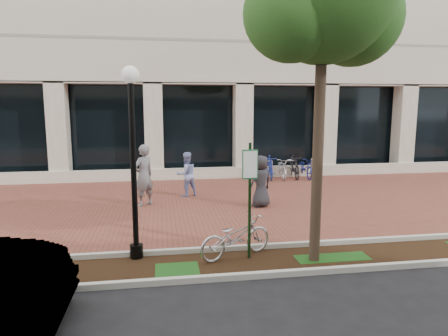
{
  "coord_description": "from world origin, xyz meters",
  "views": [
    {
      "loc": [
        -1.7,
        -12.99,
        3.26
      ],
      "look_at": [
        0.23,
        -0.8,
        1.31
      ],
      "focal_mm": 32.0,
      "sensor_mm": 36.0,
      "label": 1
    }
  ],
  "objects": [
    {
      "name": "ground",
      "position": [
        0.0,
        0.0,
        0.0
      ],
      "size": [
        120.0,
        120.0,
        0.0
      ],
      "primitive_type": "plane",
      "color": "black",
      "rests_on": "ground"
    },
    {
      "name": "brick_plaza",
      "position": [
        0.0,
        0.0,
        0.01
      ],
      "size": [
        40.0,
        9.0,
        0.01
      ],
      "primitive_type": "cube",
      "color": "brown",
      "rests_on": "ground"
    },
    {
      "name": "planting_strip",
      "position": [
        0.0,
        -5.25,
        0.01
      ],
      "size": [
        40.0,
        1.5,
        0.01
      ],
      "primitive_type": "cube",
      "color": "black",
      "rests_on": "ground"
    },
    {
      "name": "curb_plaza_side",
      "position": [
        0.0,
        -4.5,
        0.06
      ],
      "size": [
        40.0,
        0.12,
        0.12
      ],
      "primitive_type": "cube",
      "color": "beige",
      "rests_on": "ground"
    },
    {
      "name": "curb_street_side",
      "position": [
        0.0,
        -6.0,
        0.06
      ],
      "size": [
        40.0,
        0.12,
        0.12
      ],
      "primitive_type": "cube",
      "color": "beige",
      "rests_on": "ground"
    },
    {
      "name": "parking_sign",
      "position": [
        0.11,
        -5.0,
        1.59
      ],
      "size": [
        0.34,
        0.07,
        2.5
      ],
      "rotation": [
        0.0,
        0.0,
        0.1
      ],
      "color": "#123313",
      "rests_on": "ground"
    },
    {
      "name": "lamppost",
      "position": [
        -2.28,
        -4.6,
        2.29
      ],
      "size": [
        0.36,
        0.36,
        4.05
      ],
      "color": "black",
      "rests_on": "ground"
    },
    {
      "name": "street_tree",
      "position": [
        1.49,
        -5.3,
        5.25
      ],
      "size": [
        3.36,
        2.8,
        6.84
      ],
      "color": "#4D3A2C",
      "rests_on": "ground"
    },
    {
      "name": "locked_bicycle",
      "position": [
        -0.16,
        -4.88,
        0.46
      ],
      "size": [
        1.86,
        1.25,
        0.92
      ],
      "primitive_type": "imported",
      "rotation": [
        0.0,
        0.0,
        1.97
      ],
      "color": "silver",
      "rests_on": "ground"
    },
    {
      "name": "pedestrian_left",
      "position": [
        -2.28,
        -0.01,
        1.01
      ],
      "size": [
        0.87,
        0.84,
        2.01
      ],
      "primitive_type": "imported",
      "rotation": [
        0.0,
        0.0,
        3.85
      ],
      "color": "slate",
      "rests_on": "ground"
    },
    {
      "name": "pedestrian_mid",
      "position": [
        -0.83,
        1.17,
        0.8
      ],
      "size": [
        0.96,
        0.86,
        1.61
      ],
      "primitive_type": "imported",
      "rotation": [
        0.0,
        0.0,
        3.54
      ],
      "color": "#8F9CD5",
      "rests_on": "ground"
    },
    {
      "name": "pedestrian_right",
      "position": [
        1.44,
        -0.73,
        0.84
      ],
      "size": [
        0.97,
        0.85,
        1.68
      ],
      "primitive_type": "imported",
      "rotation": [
        0.0,
        0.0,
        3.61
      ],
      "color": "#26262B",
      "rests_on": "ground"
    },
    {
      "name": "bollard",
      "position": [
        5.01,
        4.0,
        0.46
      ],
      "size": [
        0.12,
        0.12,
        0.89
      ],
      "color": "#BABABF",
      "rests_on": "ground"
    },
    {
      "name": "bike_rack_cluster",
      "position": [
        3.62,
        4.03,
        0.49
      ],
      "size": [
        3.0,
        1.88,
        1.04
      ],
      "rotation": [
        0.0,
        0.0,
        -0.1
      ],
      "color": "black",
      "rests_on": "ground"
    }
  ]
}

